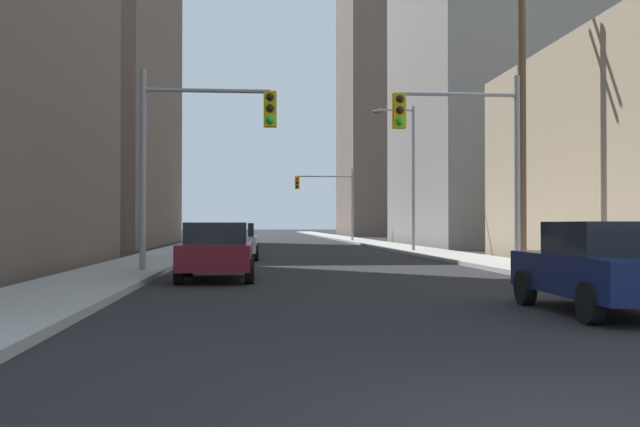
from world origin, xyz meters
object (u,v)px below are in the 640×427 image
Objects in this scene: sedan_navy at (606,267)px; traffic_signal_far_right at (327,192)px; sedan_silver at (235,241)px; sedan_maroon at (217,251)px; traffic_signal_near_right at (463,139)px; traffic_signal_near_left at (202,136)px.

sedan_navy is 49.30m from traffic_signal_far_right.
sedan_silver is at bearing 108.78° from sedan_navy.
sedan_maroon is 0.70× the size of traffic_signal_near_right.
sedan_maroon is 11.53m from sedan_silver.
sedan_maroon is 8.26m from traffic_signal_near_right.
sedan_navy is 1.00× the size of sedan_maroon.
sedan_navy is at bearing -71.22° from sedan_silver.
traffic_signal_near_left and traffic_signal_near_right have the same top height.
sedan_maroon is at bearing 130.35° from sedan_navy.
traffic_signal_near_left is 7.83m from traffic_signal_near_right.
traffic_signal_far_right is (-0.43, 39.01, 0.04)m from traffic_signal_near_right.
traffic_signal_near_right reaches higher than sedan_navy.
traffic_signal_far_right is at bearing 80.58° from sedan_maroon.
traffic_signal_far_right is (7.40, 39.01, 0.04)m from traffic_signal_near_left.
traffic_signal_far_right is (6.83, 41.19, 3.32)m from sedan_maroon.
sedan_navy is at bearing -92.66° from traffic_signal_near_right.
sedan_silver is at bearing -102.69° from traffic_signal_far_right.
traffic_signal_near_right is (0.47, 10.18, 3.28)m from sedan_navy.
traffic_signal_near_right is 1.00× the size of traffic_signal_far_right.
sedan_navy is 1.00× the size of sedan_silver.
sedan_navy is 0.70× the size of traffic_signal_near_right.
traffic_signal_near_left is at bearing -94.38° from sedan_silver.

